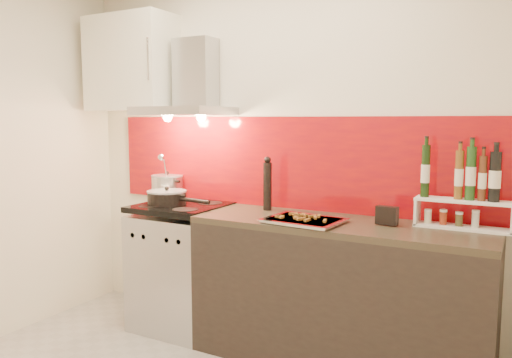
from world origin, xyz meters
The scene contains 13 objects.
back_wall centered at (0.00, 1.40, 1.30)m, with size 3.40×0.02×2.60m, color silver.
backsplash centered at (0.05, 1.39, 1.22)m, with size 3.00×0.02×0.64m, color maroon.
range_stove centered at (-0.70, 1.10, 0.44)m, with size 0.60×0.60×0.91m.
counter centered at (0.50, 1.10, 0.45)m, with size 1.80×0.60×0.90m.
range_hood centered at (-0.70, 1.24, 1.74)m, with size 0.62×0.50×0.61m.
upper_cabinet centered at (-1.25, 1.22, 1.95)m, with size 0.70×0.35×0.72m, color white.
stock_pot centered at (-0.98, 1.29, 1.00)m, with size 0.25×0.25×0.21m.
saute_pan centered at (-0.79, 1.06, 0.96)m, with size 0.55×0.28×0.13m.
utensil_jar centered at (-0.93, 1.20, 1.01)m, with size 0.08×0.12×0.37m.
pepper_mill centered at (-0.07, 1.25, 1.08)m, with size 0.06×0.06×0.37m.
step_shelf centered at (1.18, 1.24, 1.10)m, with size 0.52×0.14×0.47m.
caddy_box centered at (0.78, 1.13, 0.96)m, with size 0.13×0.05×0.11m, color black.
baking_tray centered at (0.32, 0.98, 0.92)m, with size 0.48×0.39×0.03m.
Camera 1 is at (1.49, -1.76, 1.51)m, focal length 35.00 mm.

